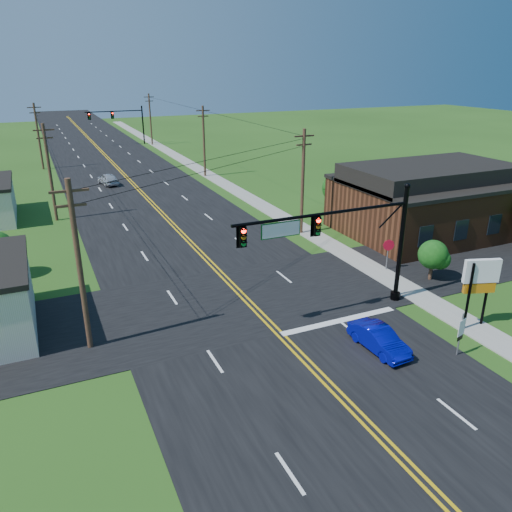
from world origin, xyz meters
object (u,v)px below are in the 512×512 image
blue_car (379,340)px  route_sign (461,332)px  stop_sign (388,248)px  signal_mast_main (340,238)px  signal_mast_far (118,120)px

blue_car → route_sign: bearing=-34.5°
blue_car → stop_sign: bearing=47.1°
route_sign → stop_sign: size_ratio=1.02×
signal_mast_main → stop_sign: signal_mast_main is taller
stop_sign → route_sign: bearing=-88.6°
signal_mast_main → blue_car: size_ratio=3.00×
signal_mast_main → blue_car: 6.07m
blue_car → stop_sign: 11.23m
route_sign → signal_mast_main: bearing=99.6°
signal_mast_main → route_sign: 7.99m
blue_car → signal_mast_main: bearing=84.5°
signal_mast_main → blue_car: bearing=-92.7°
route_sign → signal_mast_far: bearing=76.0°
signal_mast_main → stop_sign: size_ratio=4.82×
signal_mast_far → route_sign: (3.06, -78.53, -3.15)m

